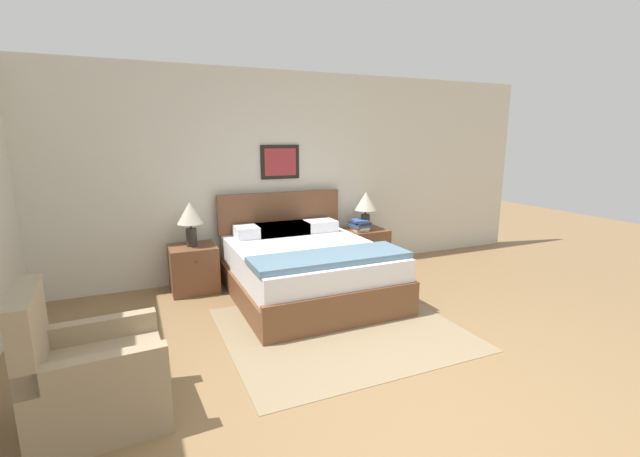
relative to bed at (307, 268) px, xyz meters
The scene contains 14 objects.
ground_plane 2.33m from the bed, 91.51° to the right, with size 16.00×16.00×0.00m, color olive.
wall_back 1.41m from the bed, 93.41° to the left, with size 7.99×0.09×2.60m.
area_rug_main 1.00m from the bed, 92.25° to the right, with size 2.13×1.91×0.01m.
bed is the anchor object (origin of this frame).
armchair 2.57m from the bed, 143.60° to the right, with size 0.81×0.71×0.93m.
nightstand_near_window 1.34m from the bed, 149.09° to the left, with size 0.53×0.51×0.54m.
nightstand_by_door 1.35m from the bed, 30.84° to the left, with size 0.53×0.51×0.54m.
table_lamp_near_window 1.46m from the bed, 149.09° to the left, with size 0.30×0.30×0.52m.
table_lamp_by_door 1.46m from the bed, 31.03° to the left, with size 0.30×0.30×0.52m.
book_thick_bottom 1.24m from the bed, 31.74° to the left, with size 0.20×0.23×0.03m.
book_hardcover_middle 1.25m from the bed, 31.74° to the left, with size 0.19×0.27×0.03m.
book_novel_upper 1.25m from the bed, 31.74° to the left, with size 0.23×0.26×0.04m.
book_slim_near_top 1.26m from the bed, 31.74° to the left, with size 0.24×0.30×0.03m.
book_paperback_top 1.27m from the bed, 31.74° to the left, with size 0.23×0.25×0.03m.
Camera 1 is at (-1.67, -2.00, 1.78)m, focal length 24.00 mm.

